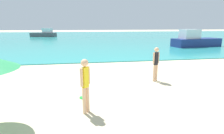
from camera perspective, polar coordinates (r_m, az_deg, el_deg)
water at (r=41.71m, az=-7.48°, el=9.91°), size 160.00×60.00×0.06m
person_standing at (r=4.99m, az=-8.69°, el=-5.18°), size 0.28×0.29×1.59m
frisbee at (r=6.31m, az=-9.44°, el=-9.80°), size 0.25×0.25×0.03m
person_distant at (r=8.07m, az=14.11°, el=1.54°), size 0.34×0.21×1.55m
boat_near at (r=22.94m, az=25.38°, el=7.79°), size 6.08×2.78×1.99m
boat_far at (r=42.12m, az=-21.23°, el=10.08°), size 5.74×3.19×1.86m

